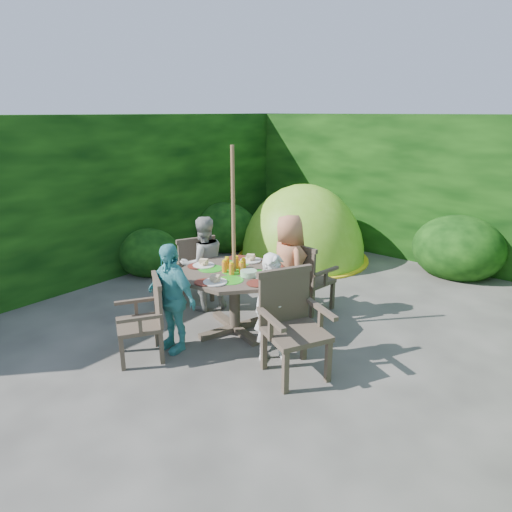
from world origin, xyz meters
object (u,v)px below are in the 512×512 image
Objects in this scene: garden_chair_left at (193,268)px; garden_chair_front at (146,318)px; child_left at (203,263)px; child_back at (289,267)px; parasol_pole at (234,243)px; child_right at (274,308)px; garden_chair_back at (307,276)px; garden_chair_right at (292,322)px; child_front at (171,298)px; dome_tent at (302,258)px; patio_table at (235,281)px.

garden_chair_left is 1.57m from garden_chair_front.
child_left is at bearing 97.31° from garden_chair_left.
garden_chair_front is 0.64× the size of child_back.
child_right is (0.76, -0.23, -0.51)m from parasol_pole.
garden_chair_left is 1.57m from garden_chair_back.
garden_chair_right is at bearing -72.18° from child_right.
child_right is 0.96× the size of child_front.
dome_tent is at bearing 58.41° from garden_chair_right.
patio_table is at bearing 96.23° from garden_chair_left.
garden_chair_back is 2.29m from dome_tent.
child_back reaches higher than child_right.
patio_table is 1.61× the size of garden_chair_right.
garden_chair_right reaches higher than garden_chair_back.
dome_tent is (0.08, 2.56, -0.49)m from garden_chair_left.
patio_table is 1.11m from garden_chair_left.
child_back is (-0.81, 1.07, 0.13)m from garden_chair_right.
parasol_pole is at bearing 175.78° from patio_table.
dome_tent is (-0.20, 2.64, -0.63)m from child_left.
parasol_pole reaches higher than child_front.
parasol_pole is 0.95m from child_right.
parasol_pole is at bearing -89.42° from dome_tent.
garden_chair_front is at bearing 159.82° from child_right.
child_back is (-0.10, -0.28, 0.19)m from garden_chair_back.
dome_tent reaches higher than garden_chair_left.
parasol_pole reaches higher than garden_chair_right.
child_front reaches higher than garden_chair_right.
garden_chair_back is 0.67× the size of child_back.
child_front reaches higher than child_right.
child_front reaches higher than garden_chair_left.
parasol_pole reaches higher than patio_table.
parasol_pole is at bearing 100.73° from child_back.
patio_table is at bearing 72.04° from child_front.
parasol_pole is 1.28m from garden_chair_front.
parasol_pole is at bearing 98.59° from child_left.
parasol_pole is 0.79× the size of dome_tent.
garden_chair_left is 0.72× the size of child_left.
child_front is at bearing 150.05° from child_right.
child_left is at bearing 99.44° from garden_chair_right.
dome_tent is (-2.02, 3.18, -0.54)m from garden_chair_right.
garden_chair_right reaches higher than garden_chair_front.
garden_chair_left is at bearing -109.94° from dome_tent.
dome_tent is at bearing 61.22° from child_right.
child_back is at bearing 104.81° from garden_chair_front.
child_back is (1.29, 0.45, 0.18)m from garden_chair_left.
patio_table is at bearing 101.05° from child_back.
child_left reaches higher than child_front.
dome_tent reaches higher than child_front.
parasol_pole is 2.46× the size of garden_chair_back.
patio_table is 1.78× the size of garden_chair_left.
patio_table is 1.83× the size of garden_chair_back.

